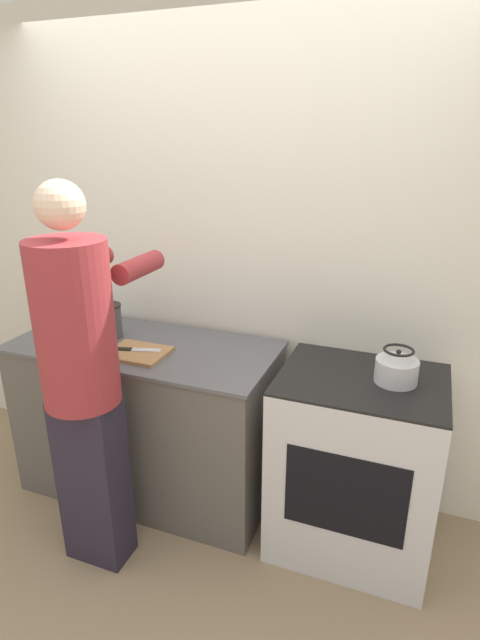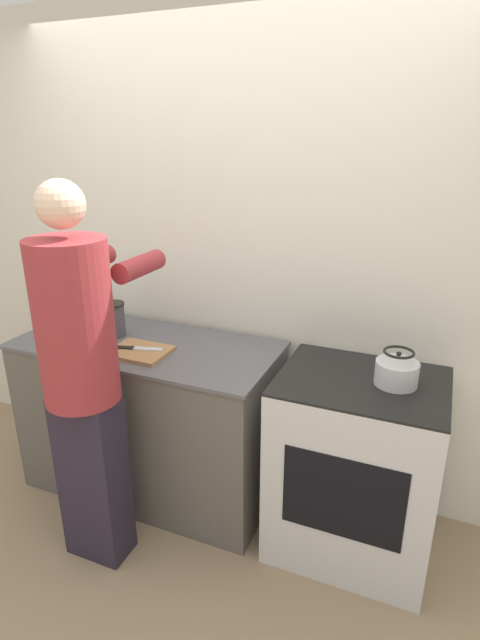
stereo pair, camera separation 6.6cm
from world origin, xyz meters
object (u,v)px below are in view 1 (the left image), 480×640
(knife, at_px, (136,350))
(kettle, at_px, (397,368))
(cutting_board, at_px, (138,353))
(oven, at_px, (355,464))
(canister_jar, at_px, (110,321))
(person, at_px, (83,374))
(bowl_prep, at_px, (79,313))

(knife, xyz_separation_m, kettle, (1.26, 0.10, 0.07))
(cutting_board, height_order, kettle, kettle)
(oven, height_order, canister_jar, canister_jar)
(knife, bearing_deg, cutting_board, -42.33)
(person, distance_m, knife, 0.42)
(oven, bearing_deg, cutting_board, -175.06)
(cutting_board, relative_size, knife, 1.22)
(oven, height_order, person, person)
(knife, relative_size, bowl_prep, 1.47)
(cutting_board, distance_m, kettle, 1.25)
(cutting_board, distance_m, canister_jar, 0.32)
(kettle, bearing_deg, person, -157.56)
(oven, xyz_separation_m, kettle, (0.14, 0.02, 0.52))
(cutting_board, distance_m, knife, 0.02)
(bowl_prep, distance_m, canister_jar, 0.38)
(kettle, bearing_deg, knife, -175.24)
(person, distance_m, canister_jar, 0.61)
(cutting_board, height_order, bowl_prep, bowl_prep)
(person, distance_m, bowl_prep, 0.93)
(person, distance_m, kettle, 1.36)
(person, relative_size, bowl_prep, 10.77)
(person, bearing_deg, canister_jar, 113.95)
(knife, bearing_deg, kettle, -10.40)
(cutting_board, height_order, knife, knife)
(kettle, relative_size, bowl_prep, 1.12)
(kettle, bearing_deg, canister_jar, 178.42)
(bowl_prep, bearing_deg, knife, -27.80)
(person, xyz_separation_m, cutting_board, (0.02, 0.41, -0.07))
(canister_jar, bearing_deg, bowl_prep, 154.08)
(knife, height_order, canister_jar, canister_jar)
(oven, bearing_deg, bowl_prep, 172.63)
(canister_jar, bearing_deg, oven, -2.41)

